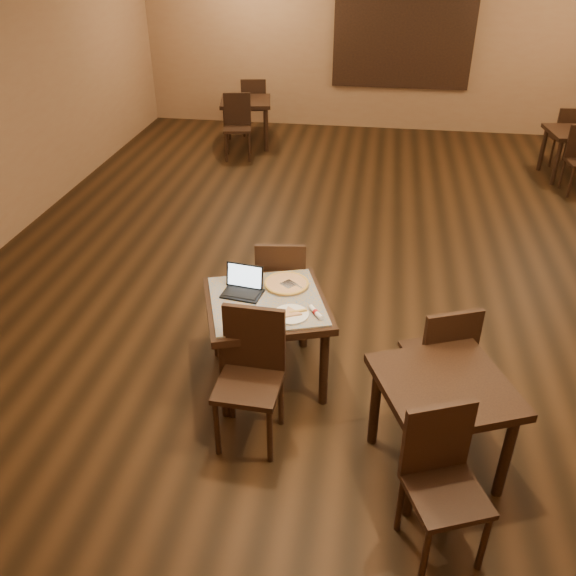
% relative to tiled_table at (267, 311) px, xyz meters
% --- Properties ---
extents(ground, '(10.00, 10.00, 0.00)m').
position_rel_tiled_table_xyz_m(ground, '(0.51, 2.27, -0.66)').
color(ground, black).
rests_on(ground, ground).
extents(wall_back, '(8.00, 0.02, 3.00)m').
position_rel_tiled_table_xyz_m(wall_back, '(0.51, 7.27, 0.84)').
color(wall_back, '#886545').
rests_on(wall_back, ground).
extents(wall_front, '(8.00, 0.02, 3.00)m').
position_rel_tiled_table_xyz_m(wall_front, '(0.51, -2.73, 0.84)').
color(wall_front, '#886545').
rests_on(wall_front, ground).
extents(mural, '(2.34, 0.05, 1.64)m').
position_rel_tiled_table_xyz_m(mural, '(1.01, 7.23, 0.89)').
color(mural, '#255689').
rests_on(mural, wall_back).
extents(tiled_table, '(1.17, 1.17, 0.76)m').
position_rel_tiled_table_xyz_m(tiled_table, '(0.00, 0.00, 0.00)').
color(tiled_table, black).
rests_on(tiled_table, ground).
extents(chair_main_near, '(0.46, 0.46, 1.02)m').
position_rel_tiled_table_xyz_m(chair_main_near, '(0.00, -0.61, -0.08)').
color(chair_main_near, black).
rests_on(chair_main_near, ground).
extents(chair_main_far, '(0.48, 0.48, 0.98)m').
position_rel_tiled_table_xyz_m(chair_main_far, '(0.01, 0.61, -0.11)').
color(chair_main_far, black).
rests_on(chair_main_far, ground).
extents(laptop, '(0.33, 0.28, 0.21)m').
position_rel_tiled_table_xyz_m(laptop, '(-0.20, 0.10, 0.16)').
color(laptop, black).
rests_on(laptop, tiled_table).
extents(plate, '(0.27, 0.27, 0.01)m').
position_rel_tiled_table_xyz_m(plate, '(0.22, -0.18, 0.11)').
color(plate, white).
rests_on(plate, tiled_table).
extents(pizza_slice, '(0.23, 0.23, 0.02)m').
position_rel_tiled_table_xyz_m(pizza_slice, '(0.22, -0.18, 0.13)').
color(pizza_slice, beige).
rests_on(pizza_slice, plate).
extents(pizza_pan, '(0.36, 0.36, 0.01)m').
position_rel_tiled_table_xyz_m(pizza_pan, '(0.12, 0.24, 0.11)').
color(pizza_pan, silver).
rests_on(pizza_pan, tiled_table).
extents(pizza_whole, '(0.36, 0.36, 0.03)m').
position_rel_tiled_table_xyz_m(pizza_whole, '(0.12, 0.24, 0.12)').
color(pizza_whole, beige).
rests_on(pizza_whole, pizza_pan).
extents(spatula, '(0.26, 0.24, 0.01)m').
position_rel_tiled_table_xyz_m(spatula, '(0.14, 0.22, 0.13)').
color(spatula, silver).
rests_on(spatula, pizza_whole).
extents(napkin_roll, '(0.13, 0.16, 0.04)m').
position_rel_tiled_table_xyz_m(napkin_roll, '(0.40, -0.14, 0.12)').
color(napkin_roll, white).
rests_on(napkin_roll, tiled_table).
extents(other_table_a, '(0.83, 0.83, 0.70)m').
position_rel_tiled_table_xyz_m(other_table_a, '(3.51, 5.18, -0.08)').
color(other_table_a, black).
rests_on(other_table_a, ground).
extents(other_table_a_chair_far, '(0.44, 0.44, 0.90)m').
position_rel_tiled_table_xyz_m(other_table_a_chair_far, '(3.52, 5.71, -0.15)').
color(other_table_a_chair_far, black).
rests_on(other_table_a_chair_far, ground).
extents(other_table_b, '(0.93, 0.93, 0.75)m').
position_rel_tiled_table_xyz_m(other_table_b, '(-1.45, 5.93, -0.04)').
color(other_table_b, black).
rests_on(other_table_b, ground).
extents(other_table_b_chair_near, '(0.49, 0.49, 0.97)m').
position_rel_tiled_table_xyz_m(other_table_b_chair_near, '(-1.46, 5.36, -0.11)').
color(other_table_b_chair_near, black).
rests_on(other_table_b_chair_near, ground).
extents(other_table_b_chair_far, '(0.49, 0.49, 0.97)m').
position_rel_tiled_table_xyz_m(other_table_b_chair_far, '(-1.43, 6.49, -0.11)').
color(other_table_b_chair_far, black).
rests_on(other_table_b_chair_far, ground).
extents(other_table_c, '(1.05, 1.05, 0.76)m').
position_rel_tiled_table_xyz_m(other_table_c, '(1.30, -0.77, -0.03)').
color(other_table_c, black).
rests_on(other_table_c, ground).
extents(other_table_c_chair_near, '(0.55, 0.55, 0.98)m').
position_rel_tiled_table_xyz_m(other_table_c_chair_near, '(1.27, -1.35, -0.11)').
color(other_table_c_chair_near, black).
rests_on(other_table_c_chair_near, ground).
extents(other_table_c_chair_far, '(0.55, 0.55, 0.98)m').
position_rel_tiled_table_xyz_m(other_table_c_chair_far, '(1.34, -0.20, -0.11)').
color(other_table_c_chair_far, black).
rests_on(other_table_c_chair_far, ground).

